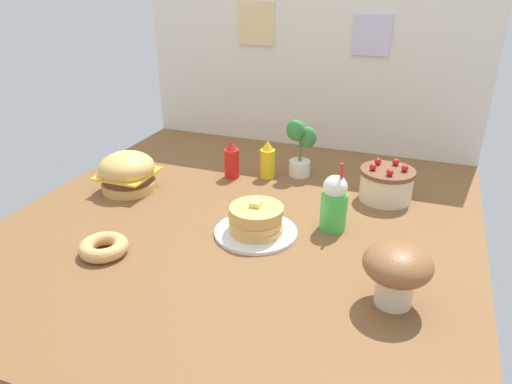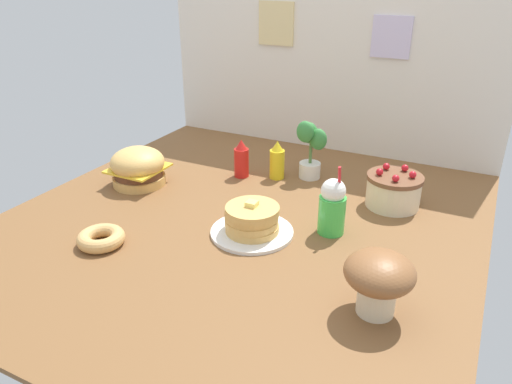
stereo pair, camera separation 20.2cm
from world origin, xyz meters
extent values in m
cube|color=brown|center=(0.00, 0.00, -0.01)|extent=(1.92, 2.05, 0.02)
cube|color=silver|center=(0.00, 1.02, 0.49)|extent=(1.92, 0.03, 0.99)
cube|color=beige|center=(-0.30, 1.00, 0.68)|extent=(0.21, 0.01, 0.23)
cube|color=silver|center=(0.34, 1.00, 0.65)|extent=(0.20, 0.01, 0.21)
cylinder|color=#DBA859|center=(-0.62, 0.10, 0.02)|extent=(0.25, 0.25, 0.04)
cylinder|color=#59331E|center=(-0.62, 0.10, 0.06)|extent=(0.23, 0.23, 0.03)
cube|color=yellow|center=(-0.62, 0.10, 0.08)|extent=(0.24, 0.24, 0.01)
ellipsoid|color=#E5B260|center=(-0.62, 0.10, 0.11)|extent=(0.26, 0.26, 0.15)
cylinder|color=white|center=(0.09, -0.08, 0.01)|extent=(0.33, 0.33, 0.01)
cylinder|color=#E0AD5B|center=(0.10, -0.08, 0.03)|extent=(0.21, 0.21, 0.03)
cylinder|color=#E0AD5B|center=(0.09, -0.08, 0.06)|extent=(0.21, 0.21, 0.03)
cylinder|color=#E0AD5B|center=(0.09, -0.08, 0.08)|extent=(0.21, 0.21, 0.03)
cylinder|color=#E0AD5B|center=(0.10, -0.09, 0.11)|extent=(0.21, 0.21, 0.03)
cube|color=#F7E072|center=(0.09, -0.08, 0.13)|extent=(0.04, 0.04, 0.02)
cylinder|color=beige|center=(0.54, 0.42, 0.06)|extent=(0.24, 0.24, 0.13)
cylinder|color=brown|center=(0.54, 0.42, 0.14)|extent=(0.24, 0.24, 0.02)
sphere|color=red|center=(0.61, 0.43, 0.16)|extent=(0.03, 0.03, 0.03)
sphere|color=red|center=(0.57, 0.49, 0.16)|extent=(0.03, 0.03, 0.03)
sphere|color=red|center=(0.49, 0.47, 0.16)|extent=(0.03, 0.03, 0.03)
sphere|color=red|center=(0.48, 0.39, 0.16)|extent=(0.03, 0.03, 0.03)
sphere|color=red|center=(0.55, 0.35, 0.16)|extent=(0.03, 0.03, 0.03)
cylinder|color=red|center=(-0.22, 0.42, 0.07)|extent=(0.07, 0.07, 0.15)
cone|color=red|center=(-0.22, 0.42, 0.17)|extent=(0.06, 0.06, 0.05)
cylinder|color=yellow|center=(-0.05, 0.48, 0.07)|extent=(0.07, 0.07, 0.15)
cone|color=yellow|center=(-0.05, 0.48, 0.17)|extent=(0.06, 0.06, 0.05)
cylinder|color=green|center=(0.37, 0.07, 0.08)|extent=(0.11, 0.11, 0.16)
sphere|color=white|center=(0.37, 0.07, 0.18)|extent=(0.10, 0.10, 0.10)
cylinder|color=red|center=(0.39, 0.07, 0.22)|extent=(0.01, 0.04, 0.16)
torus|color=tan|center=(-0.39, -0.42, 0.03)|extent=(0.18, 0.18, 0.05)
torus|color=pink|center=(-0.39, -0.42, 0.03)|extent=(0.17, 0.17, 0.05)
cylinder|color=white|center=(0.10, 0.56, 0.04)|extent=(0.11, 0.11, 0.08)
cylinder|color=#4C7238|center=(0.10, 0.56, 0.15)|extent=(0.02, 0.02, 0.14)
ellipsoid|color=#38843D|center=(0.13, 0.56, 0.21)|extent=(0.09, 0.06, 0.11)
ellipsoid|color=#38843D|center=(0.07, 0.58, 0.23)|extent=(0.09, 0.06, 0.11)
ellipsoid|color=#38843D|center=(0.07, 0.53, 0.25)|extent=(0.09, 0.06, 0.11)
cylinder|color=beige|center=(0.66, -0.34, 0.05)|extent=(0.12, 0.12, 0.10)
ellipsoid|color=brown|center=(0.66, -0.34, 0.15)|extent=(0.22, 0.22, 0.12)
camera|label=1|loc=(0.68, -1.66, 0.98)|focal=33.93mm
camera|label=2|loc=(0.87, -1.58, 0.98)|focal=33.93mm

